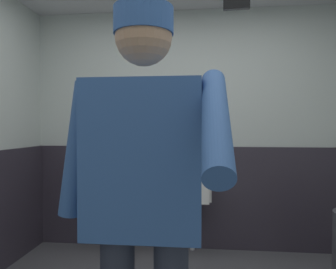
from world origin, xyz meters
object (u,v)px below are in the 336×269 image
Objects in this scene: person at (144,187)px; soap_dispenser at (100,130)px; urinal_middle at (192,178)px; urinal_left at (120,176)px.

soap_dispenser is (-0.87, 2.12, 0.21)m from person.
urinal_middle is 1.12m from soap_dispenser.
person is at bearing -67.63° from soap_dispenser.
person is at bearing -72.82° from urinal_left.
urinal_left is 2.11m from person.
urinal_middle is (0.75, 0.00, 0.00)m from urinal_left.
urinal_left is 0.56m from soap_dispenser.
urinal_middle is at bearing 0.00° from urinal_left.
urinal_left is at bearing 107.18° from person.
urinal_left is 1.00× the size of urinal_middle.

